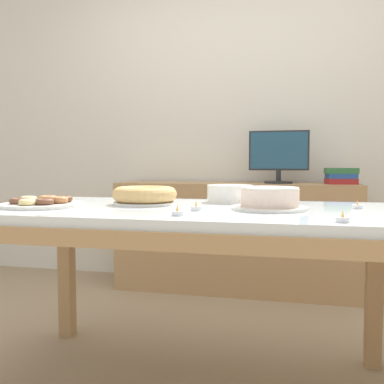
# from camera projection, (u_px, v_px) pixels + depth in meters

# --- Properties ---
(wall_back) EXTENTS (8.00, 0.10, 2.60)m
(wall_back) POSITION_uv_depth(u_px,v_px,m) (241.00, 118.00, 3.40)
(wall_back) COLOR silver
(wall_back) RESTS_ON ground
(dining_table) EXTENTS (1.68, 0.87, 0.76)m
(dining_table) POSITION_uv_depth(u_px,v_px,m) (190.00, 230.00, 1.75)
(dining_table) COLOR silver
(dining_table) RESTS_ON ground
(sideboard) EXTENTS (1.75, 0.44, 0.80)m
(sideboard) POSITION_uv_depth(u_px,v_px,m) (235.00, 237.00, 3.17)
(sideboard) COLOR tan
(sideboard) RESTS_ON ground
(computer_monitor) EXTENTS (0.42, 0.20, 0.38)m
(computer_monitor) POSITION_uv_depth(u_px,v_px,m) (279.00, 157.00, 3.06)
(computer_monitor) COLOR #262628
(computer_monitor) RESTS_ON sideboard
(book_stack) EXTENTS (0.22, 0.19, 0.11)m
(book_stack) POSITION_uv_depth(u_px,v_px,m) (341.00, 176.00, 2.97)
(book_stack) COLOR maroon
(book_stack) RESTS_ON sideboard
(cake_chocolate_round) EXTENTS (0.30, 0.30, 0.09)m
(cake_chocolate_round) POSITION_uv_depth(u_px,v_px,m) (270.00, 199.00, 1.65)
(cake_chocolate_round) COLOR silver
(cake_chocolate_round) RESTS_ON dining_table
(cake_golden_bundt) EXTENTS (0.28, 0.28, 0.08)m
(cake_golden_bundt) POSITION_uv_depth(u_px,v_px,m) (145.00, 196.00, 1.86)
(cake_golden_bundt) COLOR silver
(cake_golden_bundt) RESTS_ON dining_table
(pastry_platter) EXTENTS (0.34, 0.34, 0.04)m
(pastry_platter) POSITION_uv_depth(u_px,v_px,m) (42.00, 203.00, 1.78)
(pastry_platter) COLOR silver
(pastry_platter) RESTS_ON dining_table
(plate_stack) EXTENTS (0.21, 0.21, 0.08)m
(plate_stack) POSITION_uv_depth(u_px,v_px,m) (230.00, 194.00, 1.97)
(plate_stack) COLOR silver
(plate_stack) RESTS_ON dining_table
(tealight_right_edge) EXTENTS (0.04, 0.04, 0.04)m
(tealight_right_edge) POSITION_uv_depth(u_px,v_px,m) (177.00, 213.00, 1.46)
(tealight_right_edge) COLOR silver
(tealight_right_edge) RESTS_ON dining_table
(tealight_left_edge) EXTENTS (0.04, 0.04, 0.04)m
(tealight_left_edge) POSITION_uv_depth(u_px,v_px,m) (343.00, 219.00, 1.29)
(tealight_left_edge) COLOR silver
(tealight_left_edge) RESTS_ON dining_table
(tealight_centre) EXTENTS (0.04, 0.04, 0.04)m
(tealight_centre) POSITION_uv_depth(u_px,v_px,m) (196.00, 208.00, 1.61)
(tealight_centre) COLOR silver
(tealight_centre) RESTS_ON dining_table
(tealight_near_cakes) EXTENTS (0.04, 0.04, 0.04)m
(tealight_near_cakes) POSITION_uv_depth(u_px,v_px,m) (357.00, 206.00, 1.68)
(tealight_near_cakes) COLOR silver
(tealight_near_cakes) RESTS_ON dining_table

